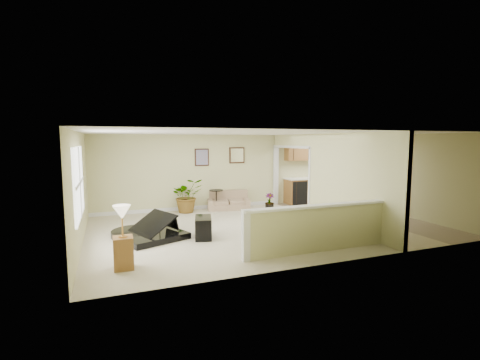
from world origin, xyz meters
name	(u,v)px	position (x,y,z in m)	size (l,w,h in m)	color
floor	(265,227)	(0.00, 0.00, 0.00)	(9.00, 9.00, 0.00)	#B3AA8B
back_wall	(229,171)	(0.00, 3.00, 1.25)	(9.00, 0.04, 2.50)	#C0BD83
front_wall	(335,198)	(0.00, -3.00, 1.25)	(9.00, 0.04, 2.50)	#C0BD83
left_wall	(80,189)	(-4.50, 0.00, 1.25)	(0.04, 6.00, 2.50)	#C0BD83
right_wall	(396,175)	(4.50, 0.00, 1.25)	(0.04, 6.00, 2.50)	#C0BD83
ceiling	(266,133)	(0.00, 0.00, 2.50)	(9.00, 6.00, 0.04)	silver
kitchen_vinyl	(360,217)	(3.15, 0.00, 0.00)	(2.70, 6.00, 0.01)	tan
interior_partition	(318,178)	(1.80, 0.25, 1.22)	(0.18, 5.99, 2.50)	#C0BD83
pony_half_wall	(316,227)	(0.08, -2.30, 0.52)	(3.42, 0.22, 1.00)	#C0BD83
left_window	(78,182)	(-4.49, -0.50, 1.45)	(0.05, 2.15, 1.45)	white
wall_art_left	(202,157)	(-0.95, 2.97, 1.75)	(0.48, 0.04, 0.58)	#321C12
wall_mirror	(237,155)	(0.30, 2.97, 1.80)	(0.55, 0.04, 0.55)	#321C12
kitchen_cabinets	(312,179)	(3.19, 2.73, 0.87)	(2.36, 0.65, 2.33)	olive
piano	(150,215)	(-3.02, 0.01, 0.55)	(1.95, 1.92, 1.31)	black
piano_bench	(203,227)	(-1.84, -0.44, 0.25)	(0.38, 0.75, 0.50)	black
loveseat	(228,200)	(-0.13, 2.70, 0.30)	(1.57, 1.10, 0.80)	#9E8064
accent_table	(216,197)	(-0.56, 2.65, 0.43)	(0.47, 0.47, 0.68)	black
palm_plant	(187,196)	(-1.55, 2.61, 0.54)	(1.06, 0.94, 1.10)	black
small_plant	(269,203)	(1.14, 2.09, 0.23)	(0.37, 0.37, 0.55)	black
lamp_stand	(123,242)	(-3.71, -1.88, 0.49)	(0.34, 0.34, 1.16)	olive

